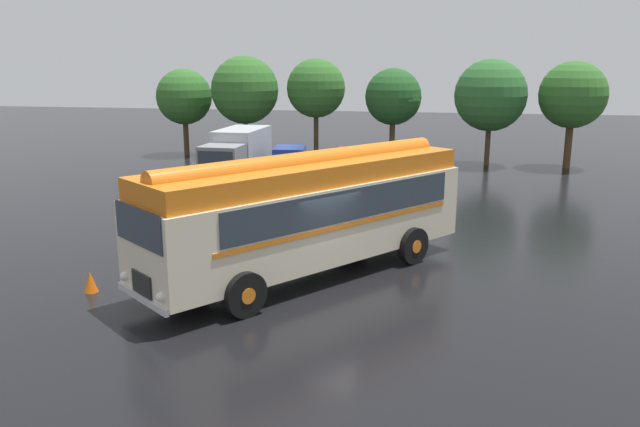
{
  "coord_description": "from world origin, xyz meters",
  "views": [
    {
      "loc": [
        3.25,
        -15.65,
        5.83
      ],
      "look_at": [
        -0.22,
        2.18,
        1.4
      ],
      "focal_mm": 35.0,
      "sensor_mm": 36.0,
      "label": 1
    }
  ],
  "objects": [
    {
      "name": "ground_plane",
      "position": [
        0.0,
        0.0,
        0.0
      ],
      "size": [
        120.0,
        120.0,
        0.0
      ],
      "primitive_type": "plane",
      "color": "black"
    },
    {
      "name": "vintage_bus",
      "position": [
        -0.23,
        0.67,
        1.89
      ],
      "size": [
        8.08,
        9.49,
        3.49
      ],
      "color": "beige",
      "rests_on": "ground"
    },
    {
      "name": "car_near_left",
      "position": [
        -4.21,
        14.64,
        0.85
      ],
      "size": [
        2.37,
        4.39,
        1.66
      ],
      "color": "navy",
      "rests_on": "ground"
    },
    {
      "name": "car_mid_left",
      "position": [
        -1.15,
        14.34,
        0.85
      ],
      "size": [
        2.25,
        4.34,
        1.66
      ],
      "color": "maroon",
      "rests_on": "ground"
    },
    {
      "name": "car_mid_right",
      "position": [
        1.67,
        14.68,
        0.85
      ],
      "size": [
        2.38,
        4.39,
        1.66
      ],
      "color": "silver",
      "rests_on": "ground"
    },
    {
      "name": "box_van",
      "position": [
        -6.85,
        14.37,
        1.36
      ],
      "size": [
        2.42,
        5.81,
        2.5
      ],
      "color": "#B2B7BC",
      "rests_on": "ground"
    },
    {
      "name": "tree_far_left",
      "position": [
        -12.72,
        21.89,
        3.73
      ],
      "size": [
        3.48,
        3.48,
        5.43
      ],
      "color": "#4C3823",
      "rests_on": "ground"
    },
    {
      "name": "tree_left_of_centre",
      "position": [
        -8.83,
        21.71,
        4.15
      ],
      "size": [
        4.14,
        4.14,
        6.21
      ],
      "color": "#4C3823",
      "rests_on": "ground"
    },
    {
      "name": "tree_centre",
      "position": [
        -4.33,
        22.0,
        4.28
      ],
      "size": [
        3.54,
        3.54,
        6.05
      ],
      "color": "#4C3823",
      "rests_on": "ground"
    },
    {
      "name": "tree_right_of_centre",
      "position": [
        0.45,
        21.92,
        3.75
      ],
      "size": [
        3.34,
        3.34,
        5.49
      ],
      "color": "#4C3823",
      "rests_on": "ground"
    },
    {
      "name": "tree_far_right",
      "position": [
        5.91,
        21.32,
        4.01
      ],
      "size": [
        4.06,
        4.06,
        6.02
      ],
      "color": "#4C3823",
      "rests_on": "ground"
    },
    {
      "name": "tree_extra_right",
      "position": [
        10.22,
        21.21,
        4.0
      ],
      "size": [
        3.67,
        3.67,
        5.9
      ],
      "color": "#4C3823",
      "rests_on": "ground"
    },
    {
      "name": "traffic_cone",
      "position": [
        -5.52,
        -1.79,
        0.28
      ],
      "size": [
        0.36,
        0.36,
        0.55
      ],
      "primitive_type": "cone",
      "color": "orange",
      "rests_on": "ground"
    }
  ]
}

